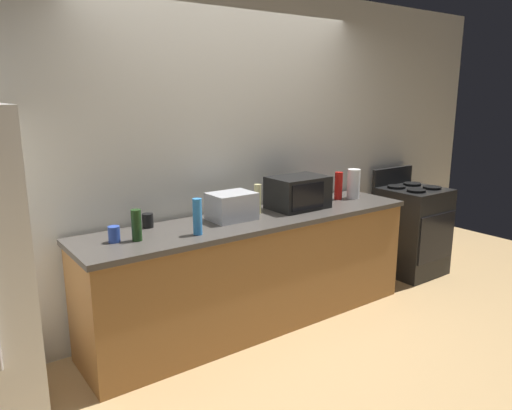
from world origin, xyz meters
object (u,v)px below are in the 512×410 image
Objects in this scene: bottle_wine at (137,225)px; mug_black at (148,220)px; stove_range at (411,230)px; toaster_oven at (232,206)px; paper_towel_roll at (353,184)px; microwave at (298,192)px; bottle_vinegar at (258,199)px; bottle_spray_cleaner at (197,217)px; mug_blue at (114,234)px; bottle_hot_sauce at (338,186)px.

bottle_wine is 2.05× the size of mug_black.
stove_range is 3.18× the size of toaster_oven.
mug_black is at bearing 174.73° from paper_towel_roll.
toaster_oven is (-2.19, 0.06, 0.54)m from stove_range.
microwave is at bearing -179.81° from paper_towel_roll.
bottle_spray_cleaner is (-0.69, -0.24, 0.01)m from bottle_vinegar.
bottle_wine is (-0.81, -0.09, 0.00)m from toaster_oven.
toaster_oven is at bearing 2.01° from mug_blue.
microwave is at bearing 10.04° from bottle_spray_cleaner.
toaster_oven is 1.43× the size of bottle_vinegar.
microwave reaches higher than bottle_spray_cleaner.
microwave is (-1.53, 0.05, 0.57)m from stove_range.
bottle_hot_sauce is (2.00, 0.12, 0.02)m from bottle_wine.
bottle_spray_cleaner is (-1.60, -0.24, 0.00)m from bottle_hot_sauce.
microwave is 1.47m from bottle_wine.
mug_blue is at bearing -176.45° from bottle_vinegar.
microwave reaches higher than bottle_hot_sauce.
mug_blue is at bearing 157.31° from bottle_wine.
toaster_oven is at bearing -178.34° from bottle_hot_sauce.
mug_blue is (-3.13, 0.03, 0.49)m from stove_range.
mug_blue is at bearing -178.19° from bottle_hot_sauce.
bottle_spray_cleaner is at bearing -171.59° from bottle_hot_sauce.
bottle_hot_sauce is (0.91, -0.01, 0.01)m from bottle_vinegar.
bottle_vinegar is 0.94× the size of bottle_spray_cleaner.
microwave is 4.49× the size of mug_blue.
microwave is 0.66m from toaster_oven.
bottle_hot_sauce is (0.53, 0.05, -0.01)m from microwave.
mug_black is (-0.62, 0.17, -0.05)m from toaster_oven.
toaster_oven is 0.64m from mug_black.
bottle_spray_cleaner reaches higher than stove_range.
bottle_spray_cleaner reaches higher than mug_blue.
stove_range is 4.00× the size of paper_towel_roll.
stove_range is at bearing 0.55° from bottle_wine.
paper_towel_roll is 1.28× the size of bottle_wine.
bottle_wine reaches higher than stove_range.
bottle_hot_sauce is (1.19, 0.03, 0.02)m from toaster_oven.
bottle_wine is 0.84× the size of bottle_hot_sauce.
bottle_spray_cleaner is at bearing -61.28° from mug_black.
mug_black is (-1.95, 0.18, -0.08)m from paper_towel_roll.
mug_black is (-2.80, 0.23, 0.49)m from stove_range.
bottle_hot_sauce is at bearing 8.41° from bottle_spray_cleaner.
mug_blue is (-2.13, -0.07, -0.07)m from bottle_hot_sauce.
bottle_spray_cleaner is (-1.07, -0.19, -0.01)m from microwave.
microwave reaches higher than mug_black.
paper_towel_roll is (1.34, -0.01, 0.03)m from toaster_oven.
bottle_vinegar reaches higher than toaster_oven.
microwave is 2.01× the size of bottle_vinegar.
mug_black is (-1.81, 0.14, -0.07)m from bottle_hot_sauce.
toaster_oven is 1.61× the size of bottle_wine.
paper_towel_roll is 1.76m from bottle_spray_cleaner.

